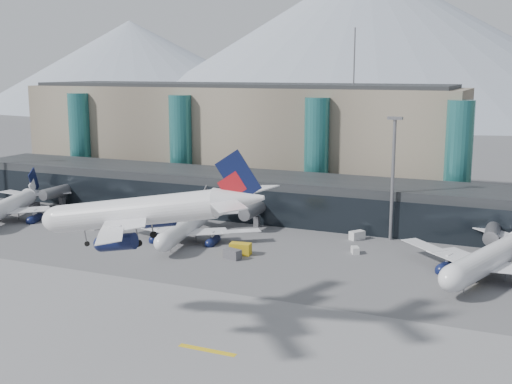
# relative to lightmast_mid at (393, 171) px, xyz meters

# --- Properties ---
(ground) EXTENTS (900.00, 900.00, 0.00)m
(ground) POSITION_rel_lightmast_mid_xyz_m (-30.00, -48.00, -14.42)
(ground) COLOR #515154
(ground) RESTS_ON ground
(runway_strip) EXTENTS (400.00, 40.00, 0.04)m
(runway_strip) POSITION_rel_lightmast_mid_xyz_m (-30.00, -63.00, -14.40)
(runway_strip) COLOR slate
(runway_strip) RESTS_ON ground
(runway_markings) EXTENTS (128.00, 1.00, 0.02)m
(runway_markings) POSITION_rel_lightmast_mid_xyz_m (-30.00, -63.00, -14.37)
(runway_markings) COLOR gold
(runway_markings) RESTS_ON ground
(concourse) EXTENTS (170.00, 27.00, 10.00)m
(concourse) POSITION_rel_lightmast_mid_xyz_m (-30.02, 9.73, -9.45)
(concourse) COLOR black
(concourse) RESTS_ON ground
(terminal_main) EXTENTS (130.00, 30.00, 31.00)m
(terminal_main) POSITION_rel_lightmast_mid_xyz_m (-55.00, 42.00, 1.03)
(terminal_main) COLOR gray
(terminal_main) RESTS_ON ground
(teal_towers) EXTENTS (116.40, 19.40, 46.00)m
(teal_towers) POSITION_rel_lightmast_mid_xyz_m (-44.99, 26.01, -0.41)
(teal_towers) COLOR #266C6C
(teal_towers) RESTS_ON ground
(mountain_ridge) EXTENTS (910.00, 400.00, 110.00)m
(mountain_ridge) POSITION_rel_lightmast_mid_xyz_m (-14.03, 332.00, 31.33)
(mountain_ridge) COLOR gray
(mountain_ridge) RESTS_ON ground
(lightmast_mid) EXTENTS (3.00, 1.20, 25.60)m
(lightmast_mid) POSITION_rel_lightmast_mid_xyz_m (0.00, 0.00, 0.00)
(lightmast_mid) COLOR slate
(lightmast_mid) RESTS_ON ground
(hero_jet) EXTENTS (33.02, 32.98, 10.72)m
(hero_jet) POSITION_rel_lightmast_mid_xyz_m (-18.38, -60.58, 3.44)
(hero_jet) COLOR silver
(hero_jet) RESTS_ON ground
(jet_parked_left) EXTENTS (33.72, 35.76, 11.49)m
(jet_parked_left) POSITION_rel_lightmast_mid_xyz_m (-87.32, -15.63, -10.07)
(jet_parked_left) COLOR silver
(jet_parked_left) RESTS_ON ground
(jet_parked_mid) EXTENTS (32.00, 32.36, 10.45)m
(jet_parked_mid) POSITION_rel_lightmast_mid_xyz_m (-39.03, -15.70, -10.46)
(jet_parked_mid) COLOR silver
(jet_parked_mid) RESTS_ON ground
(jet_parked_right) EXTENTS (36.65, 38.72, 12.44)m
(jet_parked_right) POSITION_rel_lightmast_mid_xyz_m (21.72, -15.51, -9.71)
(jet_parked_right) COLOR silver
(jet_parked_right) RESTS_ON ground
(veh_a) EXTENTS (3.70, 2.41, 1.95)m
(veh_a) POSITION_rel_lightmast_mid_xyz_m (-63.56, -17.74, -13.45)
(veh_a) COLOR silver
(veh_a) RESTS_ON ground
(veh_c) EXTENTS (3.64, 2.59, 1.83)m
(veh_c) POSITION_rel_lightmast_mid_xyz_m (-24.32, -25.60, -13.51)
(veh_c) COLOR #4C4C51
(veh_c) RESTS_ON ground
(veh_d) EXTENTS (3.19, 3.56, 1.81)m
(veh_d) POSITION_rel_lightmast_mid_xyz_m (-6.41, -2.70, -13.52)
(veh_d) COLOR silver
(veh_d) RESTS_ON ground
(veh_e) EXTENTS (3.19, 2.29, 1.63)m
(veh_e) POSITION_rel_lightmast_mid_xyz_m (16.74, -22.10, -13.60)
(veh_e) COLOR gold
(veh_e) RESTS_ON ground
(veh_f) EXTENTS (2.31, 3.29, 1.66)m
(veh_f) POSITION_rel_lightmast_mid_xyz_m (-89.14, -6.64, -13.59)
(veh_f) COLOR #4C4C51
(veh_f) RESTS_ON ground
(veh_g) EXTENTS (2.16, 2.57, 1.30)m
(veh_g) POSITION_rel_lightmast_mid_xyz_m (-4.09, -12.97, -13.77)
(veh_g) COLOR silver
(veh_g) RESTS_ON ground
(veh_h) EXTENTS (4.25, 2.61, 2.22)m
(veh_h) POSITION_rel_lightmast_mid_xyz_m (-24.15, -22.39, -13.31)
(veh_h) COLOR gold
(veh_h) RESTS_ON ground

